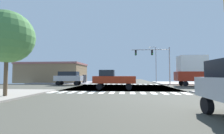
{
  "coord_description": "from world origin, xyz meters",
  "views": [
    {
      "loc": [
        0.67,
        -22.6,
        1.71
      ],
      "look_at": [
        -1.89,
        5.03,
        3.17
      ],
      "focal_mm": 25.02,
      "sensor_mm": 36.0,
      "label": 1
    }
  ],
  "objects_px": {
    "sidewalk_tree": "(7,37)",
    "box_truck_queued_1": "(197,70)",
    "bank_building": "(53,73)",
    "street_lamp": "(155,61)",
    "pickup_nearside_1": "(113,79)",
    "suv_leading_3": "(69,77)",
    "traffic_signal_mast": "(155,57)"
  },
  "relations": [
    {
      "from": "street_lamp",
      "to": "box_truck_queued_1",
      "type": "bearing_deg",
      "value": -68.71
    },
    {
      "from": "pickup_nearside_1",
      "to": "box_truck_queued_1",
      "type": "distance_m",
      "value": 14.81
    },
    {
      "from": "street_lamp",
      "to": "pickup_nearside_1",
      "type": "xyz_separation_m",
      "value": [
        -8.44,
        -18.66,
        -3.78
      ]
    },
    {
      "from": "traffic_signal_mast",
      "to": "box_truck_queued_1",
      "type": "relative_size",
      "value": 1.0
    },
    {
      "from": "traffic_signal_mast",
      "to": "box_truck_queued_1",
      "type": "xyz_separation_m",
      "value": [
        6.02,
        -3.72,
        -2.59
      ]
    },
    {
      "from": "traffic_signal_mast",
      "to": "suv_leading_3",
      "type": "relative_size",
      "value": 1.56
    },
    {
      "from": "traffic_signal_mast",
      "to": "bank_building",
      "type": "distance_m",
      "value": 23.46
    },
    {
      "from": "street_lamp",
      "to": "suv_leading_3",
      "type": "height_order",
      "value": "street_lamp"
    },
    {
      "from": "sidewalk_tree",
      "to": "traffic_signal_mast",
      "type": "bearing_deg",
      "value": 52.08
    },
    {
      "from": "pickup_nearside_1",
      "to": "suv_leading_3",
      "type": "distance_m",
      "value": 10.83
    },
    {
      "from": "bank_building",
      "to": "traffic_signal_mast",
      "type": "bearing_deg",
      "value": -14.21
    },
    {
      "from": "pickup_nearside_1",
      "to": "suv_leading_3",
      "type": "relative_size",
      "value": 1.11
    },
    {
      "from": "sidewalk_tree",
      "to": "pickup_nearside_1",
      "type": "relative_size",
      "value": 1.32
    },
    {
      "from": "traffic_signal_mast",
      "to": "sidewalk_tree",
      "type": "height_order",
      "value": "traffic_signal_mast"
    },
    {
      "from": "pickup_nearside_1",
      "to": "street_lamp",
      "type": "bearing_deg",
      "value": -24.34
    },
    {
      "from": "suv_leading_3",
      "to": "box_truck_queued_1",
      "type": "bearing_deg",
      "value": 90.0
    },
    {
      "from": "street_lamp",
      "to": "box_truck_queued_1",
      "type": "height_order",
      "value": "street_lamp"
    },
    {
      "from": "bank_building",
      "to": "street_lamp",
      "type": "bearing_deg",
      "value": 5.3
    },
    {
      "from": "box_truck_queued_1",
      "to": "traffic_signal_mast",
      "type": "bearing_deg",
      "value": -121.69
    },
    {
      "from": "traffic_signal_mast",
      "to": "sidewalk_tree",
      "type": "bearing_deg",
      "value": -127.92
    },
    {
      "from": "street_lamp",
      "to": "sidewalk_tree",
      "type": "height_order",
      "value": "street_lamp"
    },
    {
      "from": "bank_building",
      "to": "sidewalk_tree",
      "type": "height_order",
      "value": "sidewalk_tree"
    },
    {
      "from": "street_lamp",
      "to": "sidewalk_tree",
      "type": "xyz_separation_m",
      "value": [
        -16.01,
        -26.6,
        -0.39
      ]
    },
    {
      "from": "pickup_nearside_1",
      "to": "suv_leading_3",
      "type": "xyz_separation_m",
      "value": [
        -8.26,
        7.0,
        0.1
      ]
    },
    {
      "from": "bank_building",
      "to": "sidewalk_tree",
      "type": "xyz_separation_m",
      "value": [
        8.03,
        -24.37,
        2.4
      ]
    },
    {
      "from": "bank_building",
      "to": "box_truck_queued_1",
      "type": "bearing_deg",
      "value": -18.25
    },
    {
      "from": "street_lamp",
      "to": "bank_building",
      "type": "xyz_separation_m",
      "value": [
        -24.04,
        -2.23,
        -2.8
      ]
    },
    {
      "from": "street_lamp",
      "to": "traffic_signal_mast",
      "type": "bearing_deg",
      "value": -100.51
    },
    {
      "from": "traffic_signal_mast",
      "to": "street_lamp",
      "type": "bearing_deg",
      "value": 79.49
    },
    {
      "from": "street_lamp",
      "to": "box_truck_queued_1",
      "type": "distance_m",
      "value": 12.76
    },
    {
      "from": "sidewalk_tree",
      "to": "box_truck_queued_1",
      "type": "distance_m",
      "value": 25.5
    },
    {
      "from": "bank_building",
      "to": "pickup_nearside_1",
      "type": "xyz_separation_m",
      "value": [
        15.6,
        -16.43,
        -0.99
      ]
    }
  ]
}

